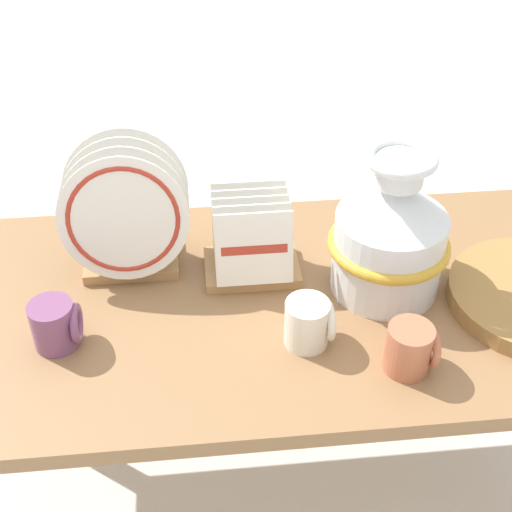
% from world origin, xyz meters
% --- Properties ---
extents(ground_plane, '(14.00, 14.00, 0.00)m').
position_xyz_m(ground_plane, '(0.00, 0.00, 0.00)').
color(ground_plane, beige).
extents(display_table, '(1.40, 0.66, 0.59)m').
position_xyz_m(display_table, '(0.00, 0.00, 0.52)').
color(display_table, olive).
rests_on(display_table, ground_plane).
extents(ceramic_vase, '(0.24, 0.24, 0.30)m').
position_xyz_m(ceramic_vase, '(0.26, 0.02, 0.72)').
color(ceramic_vase, silver).
rests_on(ceramic_vase, display_table).
extents(dish_rack_round_plates, '(0.25, 0.17, 0.27)m').
position_xyz_m(dish_rack_round_plates, '(-0.25, 0.13, 0.71)').
color(dish_rack_round_plates, tan).
rests_on(dish_rack_round_plates, display_table).
extents(dish_rack_square_plates, '(0.19, 0.15, 0.17)m').
position_xyz_m(dish_rack_square_plates, '(0.00, 0.09, 0.66)').
color(dish_rack_square_plates, tan).
rests_on(dish_rack_square_plates, display_table).
extents(mug_plum_glaze, '(0.09, 0.08, 0.09)m').
position_xyz_m(mug_plum_glaze, '(-0.37, -0.08, 0.64)').
color(mug_plum_glaze, '#7A4770').
rests_on(mug_plum_glaze, display_table).
extents(mug_cream_glaze, '(0.09, 0.08, 0.09)m').
position_xyz_m(mug_cream_glaze, '(0.08, -0.12, 0.64)').
color(mug_cream_glaze, silver).
rests_on(mug_cream_glaze, display_table).
extents(mug_terracotta_glaze, '(0.09, 0.08, 0.09)m').
position_xyz_m(mug_terracotta_glaze, '(0.25, -0.20, 0.64)').
color(mug_terracotta_glaze, '#B76647').
rests_on(mug_terracotta_glaze, display_table).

